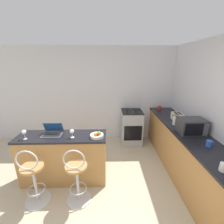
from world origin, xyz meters
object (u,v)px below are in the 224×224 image
(bar_stool_far, at_px, (77,177))
(fruit_bowl, at_px, (97,135))
(mug_white, at_px, (224,167))
(mug_blue, at_px, (209,143))
(microwave, at_px, (191,126))
(wine_glass_short, at_px, (24,132))
(stove_range, at_px, (131,127))
(storage_jar, at_px, (176,120))
(wine_glass_tall, at_px, (72,132))
(laptop, at_px, (53,131))
(bar_stool_near, at_px, (33,178))
(mug_red, at_px, (159,108))
(toaster, at_px, (177,117))

(bar_stool_far, bearing_deg, fruit_bowl, 53.84)
(mug_white, distance_m, mug_blue, 0.58)
(bar_stool_far, bearing_deg, microwave, 15.19)
(bar_stool_far, xyz_separation_m, wine_glass_short, (-0.91, 0.39, 0.59))
(stove_range, relative_size, storage_jar, 4.35)
(wine_glass_tall, bearing_deg, laptop, 159.66)
(laptop, xyz_separation_m, wine_glass_short, (-0.40, -0.18, 0.07))
(bar_stool_near, relative_size, storage_jar, 4.62)
(microwave, bearing_deg, laptop, 179.55)
(wine_glass_tall, bearing_deg, microwave, 3.29)
(mug_red, distance_m, storage_jar, 1.08)
(mug_white, xyz_separation_m, mug_blue, (0.19, 0.55, -0.00))
(wine_glass_tall, bearing_deg, toaster, 19.35)
(laptop, bearing_deg, mug_red, 30.92)
(microwave, relative_size, storage_jar, 2.12)
(stove_range, height_order, mug_blue, mug_blue)
(stove_range, distance_m, fruit_bowl, 1.78)
(wine_glass_short, xyz_separation_m, wine_glass_tall, (0.79, 0.03, -0.02))
(bar_stool_near, relative_size, mug_red, 9.64)
(mug_blue, bearing_deg, mug_red, 93.82)
(bar_stool_far, xyz_separation_m, toaster, (2.05, 1.19, 0.55))
(bar_stool_near, bearing_deg, fruit_bowl, 23.07)
(wine_glass_short, bearing_deg, mug_red, 29.96)
(wine_glass_tall, xyz_separation_m, storage_jar, (2.02, 0.52, -0.00))
(bar_stool_near, distance_m, wine_glass_tall, 0.90)
(stove_range, distance_m, wine_glass_short, 2.61)
(toaster, bearing_deg, wine_glass_tall, -160.65)
(microwave, relative_size, mug_blue, 4.54)
(laptop, relative_size, wine_glass_short, 2.02)
(bar_stool_near, height_order, bar_stool_far, same)
(fruit_bowl, relative_size, wine_glass_tall, 1.48)
(bar_stool_near, relative_size, microwave, 2.18)
(wine_glass_short, bearing_deg, laptop, 23.75)
(bar_stool_near, xyz_separation_m, microwave, (2.68, 0.55, 0.60))
(mug_white, distance_m, wine_glass_short, 2.90)
(microwave, distance_m, fruit_bowl, 1.72)
(bar_stool_far, xyz_separation_m, fruit_bowl, (0.30, 0.41, 0.51))
(wine_glass_short, xyz_separation_m, mug_red, (2.83, 1.63, -0.07))
(wine_glass_short, height_order, storage_jar, storage_jar)
(bar_stool_far, distance_m, fruit_bowl, 0.72)
(fruit_bowl, xyz_separation_m, mug_red, (1.62, 1.60, 0.01))
(stove_range, xyz_separation_m, storage_jar, (0.75, -0.95, 0.58))
(mug_red, bearing_deg, bar_stool_near, -142.05)
(microwave, bearing_deg, fruit_bowl, -175.60)
(microwave, distance_m, stove_range, 1.71)
(toaster, height_order, mug_red, toaster)
(mug_white, distance_m, mug_red, 2.50)
(bar_stool_near, bearing_deg, laptop, 73.95)
(bar_stool_near, relative_size, stove_range, 1.06)
(wine_glass_tall, bearing_deg, bar_stool_near, -142.26)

